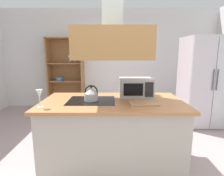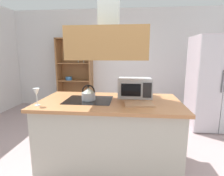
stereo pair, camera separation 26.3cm
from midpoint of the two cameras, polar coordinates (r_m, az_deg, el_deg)
ground_plane at (r=2.59m, az=-5.37°, el=-24.43°), size 7.80×7.80×0.00m
wall_back at (r=5.12m, az=-2.59°, el=9.16°), size 6.00×0.12×2.70m
kitchen_island at (r=2.47m, az=-3.13°, el=-14.16°), size 1.82×0.97×0.90m
range_hood at (r=2.25m, az=-3.48°, el=16.72°), size 0.90×0.70×1.27m
refrigerator at (r=4.17m, az=25.69°, el=1.83°), size 0.90×0.78×1.84m
dish_cabinet at (r=5.13m, az=-15.91°, el=3.22°), size 0.95×0.40×1.92m
kettle at (r=2.33m, az=-10.00°, el=-2.00°), size 0.18×0.18×0.20m
cutting_board at (r=2.17m, az=6.40°, el=-4.88°), size 0.36×0.27×0.02m
microwave at (r=2.54m, az=4.53°, el=0.22°), size 0.46×0.35×0.26m
wine_glass_on_counter at (r=2.19m, az=-25.59°, el=-1.90°), size 0.08×0.08×0.21m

